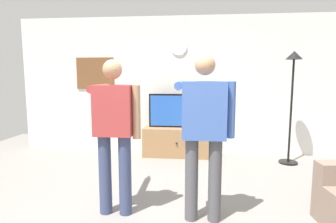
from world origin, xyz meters
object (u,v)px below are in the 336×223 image
object	(u,v)px
wall_clock	(179,47)
person_standing_nearer_lamp	(114,128)
framed_picture	(95,73)
floor_lamp	(293,84)
person_standing_nearer_couch	(204,128)
television	(178,111)
tv_stand	(177,142)

from	to	relation	value
wall_clock	person_standing_nearer_lamp	world-z (taller)	wall_clock
wall_clock	framed_picture	distance (m)	1.78
wall_clock	floor_lamp	size ratio (longest dim) A/B	0.16
framed_picture	person_standing_nearer_couch	distance (m)	3.48
floor_lamp	person_standing_nearer_lamp	size ratio (longest dim) A/B	1.14
wall_clock	person_standing_nearer_lamp	size ratio (longest dim) A/B	0.18
wall_clock	television	bearing A→B (deg)	-90.00
framed_picture	television	bearing A→B (deg)	-8.28
floor_lamp	person_standing_nearer_lamp	xyz separation A→B (m)	(-2.53, -2.08, -0.42)
wall_clock	person_standing_nearer_couch	distance (m)	2.91
framed_picture	tv_stand	bearing A→B (deg)	-9.79
wall_clock	framed_picture	bearing A→B (deg)	179.83
framed_picture	person_standing_nearer_lamp	distance (m)	2.94
television	wall_clock	xyz separation A→B (m)	(0.00, 0.24, 1.22)
tv_stand	wall_clock	distance (m)	1.84
framed_picture	person_standing_nearer_lamp	bearing A→B (deg)	-65.90
tv_stand	television	world-z (taller)	television
floor_lamp	person_standing_nearer_lamp	bearing A→B (deg)	-140.63
floor_lamp	person_standing_nearer_lamp	distance (m)	3.30
framed_picture	floor_lamp	world-z (taller)	floor_lamp
television	framed_picture	world-z (taller)	framed_picture
tv_stand	wall_clock	size ratio (longest dim) A/B	4.25
wall_clock	person_standing_nearer_couch	bearing A→B (deg)	-80.56
wall_clock	framed_picture	xyz separation A→B (m)	(-1.71, 0.00, -0.50)
wall_clock	person_standing_nearer_lamp	xyz separation A→B (m)	(-0.53, -2.62, -1.11)
tv_stand	television	bearing A→B (deg)	90.00
tv_stand	person_standing_nearer_lamp	bearing A→B (deg)	-102.90
television	person_standing_nearer_lamp	bearing A→B (deg)	-102.66
framed_picture	person_standing_nearer_couch	bearing A→B (deg)	-51.15
framed_picture	person_standing_nearer_lamp	size ratio (longest dim) A/B	0.45
person_standing_nearer_lamp	television	bearing A→B (deg)	77.34
floor_lamp	person_standing_nearer_couch	xyz separation A→B (m)	(-1.55, -2.12, -0.39)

